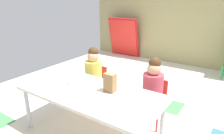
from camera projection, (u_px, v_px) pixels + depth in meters
ground_plane at (129, 110)px, 3.10m from camera, size 5.21×5.50×0.02m
back_wall at (188, 10)px, 4.83m from camera, size 5.21×0.10×2.68m
craft_table at (91, 95)px, 2.38m from camera, size 1.68×0.80×0.59m
seated_child_near_camera at (94, 71)px, 3.11m from camera, size 0.32×0.32×0.92m
seated_child_middle_seat at (153, 85)px, 2.60m from camera, size 0.33×0.33×0.92m
folded_activity_table at (124, 37)px, 5.80m from camera, size 0.90×0.29×1.09m
paper_bag_brown at (110, 83)px, 2.32m from camera, size 0.13×0.09×0.22m
paper_plate_near_edge at (71, 83)px, 2.58m from camera, size 0.18×0.18×0.01m
donut_powdered_on_plate at (71, 82)px, 2.57m from camera, size 0.11×0.11×0.03m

